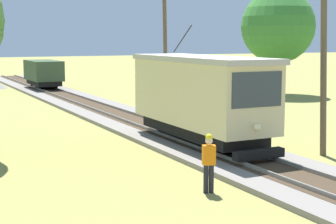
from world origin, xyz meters
The scene contains 6 objects.
red_tram centered at (0.00, 14.60, 2.19)m, with size 2.60×8.54×4.79m.
freight_car centered at (0.00, 42.30, 1.56)m, with size 2.40×5.20×2.31m.
utility_pole_near_tram centered at (3.49, 11.19, 4.06)m, with size 1.40×0.62×7.93m.
utility_pole_mid centered at (3.49, 25.09, 4.31)m, with size 1.40×0.59×8.42m.
track_worker centered at (-3.17, 8.55, 0.98)m, with size 0.44×0.36×1.78m.
tree_right_near centered at (16.08, 30.27, 5.51)m, with size 5.91×5.91×8.47m.
Camera 1 is at (-11.10, -4.76, 4.55)m, focal length 57.39 mm.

